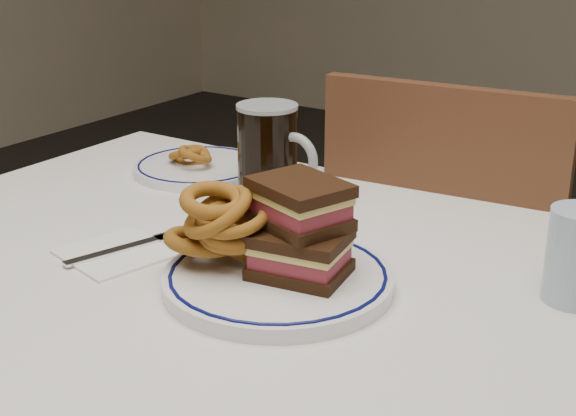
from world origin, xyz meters
The scene contains 10 objects.
dining_table centered at (0.00, 0.00, 0.64)m, with size 1.27×0.87×0.75m.
chair_far centered at (0.07, 0.54, 0.51)m, with size 0.47×0.47×0.94m.
main_plate centered at (0.06, -0.04, 0.76)m, with size 0.30×0.30×0.02m.
reuben_sandwich centered at (0.08, -0.02, 0.83)m, with size 0.15×0.13×0.12m.
onion_rings_main centered at (-0.02, -0.06, 0.82)m, with size 0.15×0.14×0.14m.
ketchup_ramekin centered at (0.02, 0.05, 0.79)m, with size 0.05×0.05×0.03m.
beer_mug centered at (-0.13, 0.21, 0.83)m, with size 0.15×0.10×0.17m.
far_plate centered at (-0.34, 0.28, 0.76)m, with size 0.24×0.24×0.02m.
onion_rings_far centered at (-0.35, 0.27, 0.78)m, with size 0.11×0.10×0.06m.
napkin_fork centered at (-0.19, -0.08, 0.75)m, with size 0.16×0.18×0.01m.
Camera 1 is at (0.59, -0.81, 1.21)m, focal length 50.00 mm.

